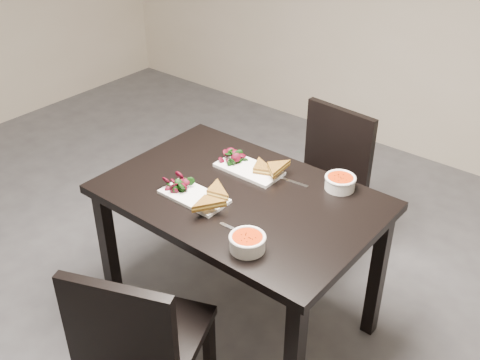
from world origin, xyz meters
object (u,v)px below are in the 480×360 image
(soup_bowl_near, at_px, (247,242))
(soup_bowl_far, at_px, (340,182))
(chair_near, at_px, (138,340))
(plate_near, at_px, (194,197))
(chair_far, at_px, (324,176))
(table, at_px, (240,212))
(plate_far, at_px, (249,169))

(soup_bowl_near, bearing_deg, soup_bowl_far, 85.00)
(chair_near, bearing_deg, plate_near, 89.00)
(plate_near, xyz_separation_m, soup_bowl_far, (0.45, 0.46, 0.03))
(soup_bowl_far, bearing_deg, chair_near, -103.28)
(chair_near, height_order, chair_far, same)
(chair_near, relative_size, plate_near, 2.84)
(table, height_order, soup_bowl_far, soup_bowl_far)
(chair_far, bearing_deg, plate_near, -93.09)
(chair_near, distance_m, soup_bowl_far, 1.08)
(chair_near, bearing_deg, table, 74.39)
(soup_bowl_near, distance_m, soup_bowl_far, 0.59)
(plate_far, relative_size, soup_bowl_far, 2.26)
(plate_far, distance_m, soup_bowl_far, 0.43)
(chair_near, xyz_separation_m, soup_bowl_far, (0.24, 1.01, 0.30))
(chair_near, height_order, soup_bowl_far, chair_near)
(soup_bowl_far, bearing_deg, chair_far, 126.89)
(plate_far, bearing_deg, soup_bowl_near, -52.32)
(chair_near, xyz_separation_m, plate_far, (-0.17, 0.87, 0.27))
(chair_far, xyz_separation_m, soup_bowl_near, (0.27, -1.02, 0.30))
(chair_far, distance_m, soup_bowl_far, 0.62)
(table, height_order, soup_bowl_near, soup_bowl_near)
(chair_near, xyz_separation_m, plate_near, (-0.21, 0.55, 0.27))
(plate_near, distance_m, soup_bowl_near, 0.42)
(soup_bowl_near, distance_m, plate_far, 0.58)
(plate_near, distance_m, soup_bowl_far, 0.64)
(plate_near, xyz_separation_m, soup_bowl_near, (0.39, -0.13, 0.03))
(chair_far, distance_m, soup_bowl_near, 1.10)
(table, height_order, plate_near, plate_near)
(table, distance_m, chair_near, 0.72)
(table, distance_m, chair_far, 0.76)
(soup_bowl_near, bearing_deg, table, 133.22)
(table, bearing_deg, plate_near, -131.06)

